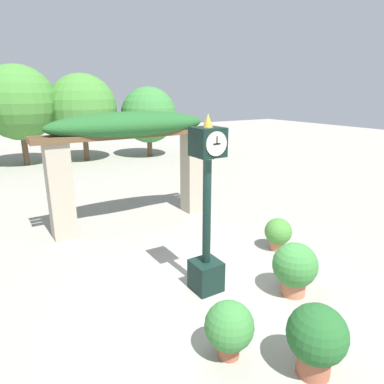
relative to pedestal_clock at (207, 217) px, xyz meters
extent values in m
plane|color=gray|center=(0.20, -0.12, -1.45)|extent=(60.00, 60.00, 0.00)
cube|color=black|center=(0.00, 0.00, -1.16)|extent=(0.51, 0.51, 0.58)
cylinder|color=black|center=(0.00, 0.00, 0.09)|extent=(0.15, 0.15, 1.93)
cylinder|color=gold|center=(0.00, 0.00, 1.08)|extent=(0.24, 0.24, 0.04)
cube|color=black|center=(0.00, 0.00, 1.34)|extent=(0.48, 0.48, 0.48)
cylinder|color=beige|center=(0.00, -0.25, 1.34)|extent=(0.40, 0.02, 0.40)
cylinder|color=beige|center=(0.00, 0.25, 1.34)|extent=(0.40, 0.02, 0.40)
cube|color=black|center=(0.00, -0.27, 1.34)|extent=(0.14, 0.01, 0.02)
cube|color=black|center=(0.00, -0.27, 1.40)|extent=(0.02, 0.01, 0.13)
cone|color=gold|center=(0.00, 0.00, 1.70)|extent=(0.17, 0.17, 0.23)
cube|color=#A89E89|center=(-1.74, 3.94, -0.24)|extent=(0.57, 0.57, 2.43)
cube|color=#A89E89|center=(2.15, 3.94, -0.24)|extent=(0.57, 0.57, 2.43)
cube|color=brown|center=(0.20, 3.66, 1.05)|extent=(5.05, 0.15, 0.14)
cube|color=brown|center=(0.20, 3.94, 1.05)|extent=(5.05, 0.15, 0.14)
cube|color=brown|center=(0.20, 4.23, 1.05)|extent=(5.05, 0.15, 0.14)
ellipsoid|color=#235B28|center=(0.20, 3.94, 1.29)|extent=(4.38, 1.17, 0.70)
cylinder|color=#9E563D|center=(0.09, -2.42, -1.29)|extent=(0.44, 0.44, 0.32)
sphere|color=#235B28|center=(0.09, -2.42, -0.84)|extent=(0.78, 0.78, 0.78)
cylinder|color=#9E563D|center=(-0.68, -1.59, -1.34)|extent=(0.31, 0.31, 0.24)
sphere|color=#387A38|center=(-0.68, -1.59, -0.96)|extent=(0.70, 0.70, 0.70)
cylinder|color=#B26B4C|center=(2.39, 0.53, -1.35)|extent=(0.34, 0.34, 0.21)
sphere|color=#427F33|center=(2.39, 0.53, -1.00)|extent=(0.63, 0.63, 0.63)
cylinder|color=#B26B4C|center=(1.29, -0.97, -1.31)|extent=(0.45, 0.45, 0.28)
sphere|color=#387A38|center=(1.29, -0.97, -0.87)|extent=(0.81, 0.81, 0.81)
cylinder|color=brown|center=(-1.42, 14.17, -0.55)|extent=(0.28, 0.28, 1.81)
sphere|color=#427F33|center=(-1.42, 14.17, 1.61)|extent=(3.59, 3.59, 3.59)
cylinder|color=brown|center=(1.51, 13.85, -0.70)|extent=(0.28, 0.28, 1.51)
sphere|color=#427F33|center=(1.51, 13.85, 1.29)|extent=(3.52, 3.52, 3.52)
cylinder|color=brown|center=(4.95, 13.19, -0.83)|extent=(0.28, 0.28, 1.24)
sphere|color=#387A38|center=(4.95, 13.19, 0.87)|extent=(3.07, 3.07, 3.07)
camera|label=1|loc=(-3.21, -4.72, 2.16)|focal=32.00mm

